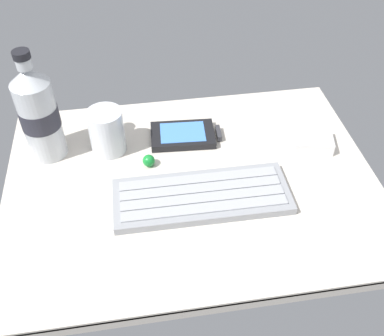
# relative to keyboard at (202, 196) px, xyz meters

# --- Properties ---
(ground_plane) EXTENTS (0.64, 0.48, 0.03)m
(ground_plane) POSITION_rel_keyboard_xyz_m (-0.01, 0.04, -0.02)
(ground_plane) COLOR beige
(keyboard) EXTENTS (0.29, 0.11, 0.02)m
(keyboard) POSITION_rel_keyboard_xyz_m (0.00, 0.00, 0.00)
(keyboard) COLOR #93969B
(keyboard) RESTS_ON ground_plane
(handheld_device) EXTENTS (0.13, 0.08, 0.02)m
(handheld_device) POSITION_rel_keyboard_xyz_m (-0.00, 0.16, -0.00)
(handheld_device) COLOR black
(handheld_device) RESTS_ON ground_plane
(juice_cup) EXTENTS (0.06, 0.06, 0.09)m
(juice_cup) POSITION_rel_keyboard_xyz_m (-0.15, 0.15, 0.03)
(juice_cup) COLOR silver
(juice_cup) RESTS_ON ground_plane
(water_bottle) EXTENTS (0.07, 0.07, 0.21)m
(water_bottle) POSITION_rel_keyboard_xyz_m (-0.26, 0.16, 0.08)
(water_bottle) COLOR silver
(water_bottle) RESTS_ON ground_plane
(charger_block) EXTENTS (0.08, 0.07, 0.02)m
(charger_block) POSITION_rel_keyboard_xyz_m (0.23, 0.10, 0.00)
(charger_block) COLOR white
(charger_block) RESTS_ON ground_plane
(trackball_mouse) EXTENTS (0.02, 0.02, 0.02)m
(trackball_mouse) POSITION_rel_keyboard_xyz_m (-0.08, 0.10, 0.00)
(trackball_mouse) COLOR #198C33
(trackball_mouse) RESTS_ON ground_plane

